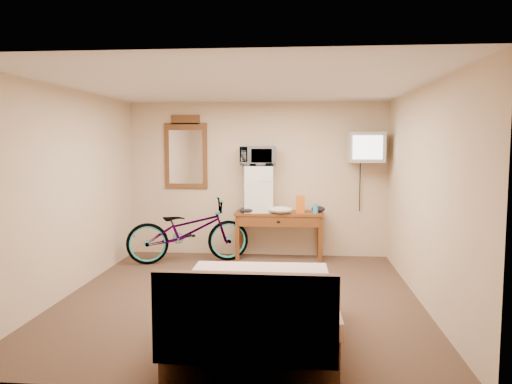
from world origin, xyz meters
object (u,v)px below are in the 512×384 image
Objects in this scene: mini_fridge at (258,189)px; bicycle at (188,231)px; wall_mirror at (186,153)px; microwave at (258,156)px; blue_cup at (315,208)px; crt_television at (366,147)px; bed at (255,312)px; desk at (279,220)px.

bicycle is (-1.04, -0.40, -0.62)m from mini_fridge.
wall_mirror reaches higher than bicycle.
mini_fridge is at bearing -127.60° from microwave.
microwave reaches higher than bicycle.
wall_mirror is at bearing 166.12° from microwave.
blue_cup is at bearing -98.42° from bicycle.
microwave is 0.91× the size of crt_television.
bicycle reaches higher than bed.
wall_mirror reaches higher than mini_fridge.
wall_mirror is at bearing 111.97° from bed.
bicycle is at bearing -166.23° from desk.
microwave is 1.22m from blue_cup.
mini_fridge is at bearing -86.35° from bicycle.
desk is at bearing -10.29° from mini_fridge.
mini_fridge is 0.37× the size of bed.
blue_cup is at bearing -3.03° from desk.
wall_mirror is (-1.20, 0.21, 0.56)m from mini_fridge.
crt_television is at bearing 3.87° from blue_cup.
crt_television is at bearing -1.40° from mini_fridge.
crt_television reaches higher than mini_fridge.
wall_mirror is 1.34m from bicycle.
crt_television is at bearing 0.92° from desk.
mini_fridge is at bearing 174.21° from blue_cup.
bicycle is (-1.04, -0.40, -1.14)m from microwave.
desk is 0.60m from mini_fridge.
blue_cup is 2.30m from wall_mirror.
blue_cup is 3.45m from bed.
desk is 0.60m from blue_cup.
blue_cup is (0.91, -0.09, -0.81)m from microwave.
desk is 3.40m from bed.
mini_fridge reaches higher than blue_cup.
crt_television is at bearing -5.01° from wall_mirror.
wall_mirror is 4.18m from bed.
mini_fridge is 0.61× the size of wall_mirror.
mini_fridge is 1.28m from bicycle.
microwave reaches higher than desk.
wall_mirror is at bearing -2.71° from bicycle.
wall_mirror reaches higher than blue_cup.
blue_cup is at bearing 79.15° from bed.
crt_television reaches higher than bed.
bicycle is at bearing -171.00° from blue_cup.
crt_television is at bearing -5.35° from microwave.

